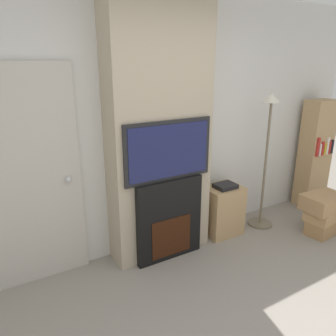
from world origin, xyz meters
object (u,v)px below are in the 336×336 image
Objects in this scene: television at (168,151)px; floor_lamp at (267,150)px; box_stack at (323,211)px; media_stand at (222,209)px; bookshelf at (315,154)px; fireplace at (168,219)px.

television is 0.57× the size of floor_lamp.
box_stack is (1.86, -0.52, -0.89)m from television.
media_stand is (-0.57, 0.09, -0.68)m from floor_lamp.
floor_lamp is 1.14m from bookshelf.
floor_lamp reaches higher than media_stand.
media_stand is at bearing 149.03° from box_stack.
media_stand is at bearing 7.59° from television.
floor_lamp is 2.56× the size of media_stand.
bookshelf reaches higher than television.
bookshelf is at bearing 3.11° from fireplace.
fireplace is 0.58× the size of bookshelf.
bookshelf is (1.11, 0.12, -0.23)m from floor_lamp.
floor_lamp is at bearing 131.69° from box_stack.
floor_lamp is 0.89m from media_stand.
floor_lamp is 3.30× the size of box_stack.
floor_lamp is (1.38, 0.02, -0.19)m from television.
box_stack is 0.77× the size of media_stand.
fireplace is at bearing -179.42° from floor_lamp.
box_stack is 0.33× the size of bookshelf.
box_stack is at bearing -134.31° from bookshelf.
floor_lamp is at bearing -9.29° from media_stand.
floor_lamp is at bearing 0.66° from television.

